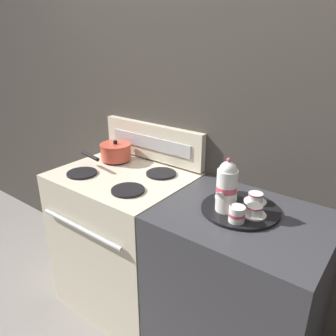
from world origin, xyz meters
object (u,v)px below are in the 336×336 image
object	(u,v)px
saucepan	(115,151)
serving_tray	(240,209)
stove	(125,241)
creamer_jug	(237,214)
teacup_left	(226,194)
teacup_right	(254,211)
teapot	(227,186)
teacup_front	(255,198)

from	to	relation	value
saucepan	serving_tray	bearing A→B (deg)	-6.49
stove	serving_tray	xyz separation A→B (m)	(0.73, 0.03, 0.46)
serving_tray	creamer_jug	xyz separation A→B (m)	(0.04, -0.12, 0.04)
teacup_left	teacup_right	distance (m)	0.19
teapot	teacup_left	world-z (taller)	teapot
saucepan	teacup_right	xyz separation A→B (m)	(0.99, -0.13, -0.03)
teacup_left	creamer_jug	size ratio (longest dim) A/B	1.49
teapot	creamer_jug	size ratio (longest dim) A/B	3.51
saucepan	serving_tray	distance (m)	0.92
stove	serving_tray	distance (m)	0.87
teacup_left	teacup_front	distance (m)	0.14
teacup_front	creamer_jug	size ratio (longest dim) A/B	1.49
teacup_front	saucepan	bearing A→B (deg)	179.43
serving_tray	teapot	size ratio (longest dim) A/B	1.42
teacup_left	teacup_front	xyz separation A→B (m)	(0.13, 0.05, 0.00)
saucepan	teacup_left	world-z (taller)	saucepan
teapot	teacup_front	xyz separation A→B (m)	(0.08, 0.15, -0.09)
teacup_right	serving_tray	bearing A→B (deg)	162.69
teacup_front	creamer_jug	distance (m)	0.21
saucepan	teacup_front	world-z (taller)	saucepan
saucepan	teapot	xyz separation A→B (m)	(0.87, -0.16, 0.07)
teapot	teacup_right	size ratio (longest dim) A/B	2.35
stove	creamer_jug	bearing A→B (deg)	-6.43
teacup_left	teapot	bearing A→B (deg)	-63.84
serving_tray	teacup_front	world-z (taller)	teacup_front
teapot	saucepan	bearing A→B (deg)	169.38
creamer_jug	stove	bearing A→B (deg)	173.57
teapot	creamer_jug	world-z (taller)	teapot
saucepan	teacup_left	bearing A→B (deg)	-3.97
teacup_right	teacup_front	distance (m)	0.13
stove	teapot	world-z (taller)	teapot
saucepan	teacup_right	size ratio (longest dim) A/B	2.84
stove	teapot	xyz separation A→B (m)	(0.68, -0.03, 0.59)
creamer_jug	serving_tray	bearing A→B (deg)	107.75
stove	teacup_left	size ratio (longest dim) A/B	8.70
teacup_right	teacup_front	xyz separation A→B (m)	(-0.05, 0.12, 0.00)
teapot	teacup_left	distance (m)	0.15
saucepan	teacup_right	distance (m)	1.00
stove	teapot	distance (m)	0.90
teacup_left	teacup_front	size ratio (longest dim) A/B	1.00
teacup_left	saucepan	bearing A→B (deg)	176.03
stove	saucepan	distance (m)	0.57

